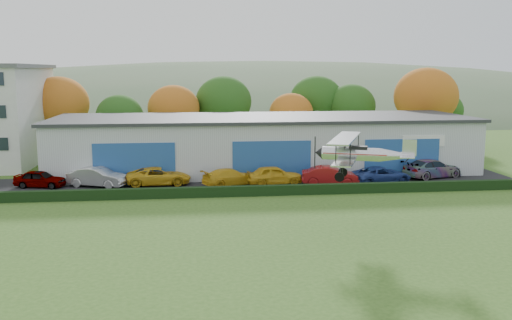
{
  "coord_description": "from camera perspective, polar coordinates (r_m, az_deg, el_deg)",
  "views": [
    {
      "loc": [
        -2.26,
        -26.88,
        9.75
      ],
      "look_at": [
        2.14,
        9.91,
        3.86
      ],
      "focal_mm": 39.55,
      "sensor_mm": 36.0,
      "label": 1
    }
  ],
  "objects": [
    {
      "name": "car_7",
      "position": [
        54.08,
        17.41,
        -0.81
      ],
      "size": [
        6.23,
        4.02,
        1.68
      ],
      "primitive_type": "imported",
      "rotation": [
        0.0,
        0.0,
        1.89
      ],
      "color": "gray",
      "rests_on": "apron"
    },
    {
      "name": "distant_hills",
      "position": [
        168.44,
        -7.48,
        1.18
      ],
      "size": [
        430.0,
        196.0,
        56.0
      ],
      "color": "#4C6642",
      "rests_on": "ground"
    },
    {
      "name": "car_3",
      "position": [
        48.15,
        -2.61,
        -1.72
      ],
      "size": [
        5.34,
        3.85,
        1.44
      ],
      "primitive_type": "imported",
      "rotation": [
        0.0,
        0.0,
        1.99
      ],
      "color": "gold",
      "rests_on": "apron"
    },
    {
      "name": "car_6",
      "position": [
        50.04,
        12.52,
        -1.5
      ],
      "size": [
        5.72,
        3.55,
        1.48
      ],
      "primitive_type": "imported",
      "rotation": [
        0.0,
        0.0,
        1.79
      ],
      "color": "navy",
      "rests_on": "apron"
    },
    {
      "name": "car_4",
      "position": [
        48.44,
        1.88,
        -1.54
      ],
      "size": [
        4.95,
        2.35,
        1.63
      ],
      "primitive_type": "imported",
      "rotation": [
        0.0,
        0.0,
        1.66
      ],
      "color": "gold",
      "rests_on": "apron"
    },
    {
      "name": "hedge",
      "position": [
        44.39,
        0.14,
        -3.12
      ],
      "size": [
        46.0,
        0.6,
        0.8
      ],
      "primitive_type": "cube",
      "color": "black",
      "rests_on": "ground"
    },
    {
      "name": "apron",
      "position": [
        49.14,
        -0.54,
        -2.38
      ],
      "size": [
        48.0,
        9.0,
        0.05
      ],
      "primitive_type": "cube",
      "color": "black",
      "rests_on": "ground"
    },
    {
      "name": "car_0",
      "position": [
        50.65,
        -21.01,
        -1.79
      ],
      "size": [
        4.48,
        2.56,
        1.44
      ],
      "primitive_type": "imported",
      "rotation": [
        0.0,
        0.0,
        1.35
      ],
      "color": "gray",
      "rests_on": "apron"
    },
    {
      "name": "ground",
      "position": [
        28.68,
        -1.93,
        -10.85
      ],
      "size": [
        300.0,
        300.0,
        0.0
      ],
      "primitive_type": "plane",
      "color": "#34591C",
      "rests_on": "ground"
    },
    {
      "name": "tree_belt",
      "position": [
        67.7,
        -4.19,
        5.5
      ],
      "size": [
        75.7,
        13.22,
        10.12
      ],
      "color": "#3D2614",
      "rests_on": "ground"
    },
    {
      "name": "car_5",
      "position": [
        48.67,
        7.51,
        -1.58
      ],
      "size": [
        5.09,
        2.56,
        1.6
      ],
      "primitive_type": "imported",
      "rotation": [
        0.0,
        0.0,
        1.39
      ],
      "color": "maroon",
      "rests_on": "apron"
    },
    {
      "name": "car_2",
      "position": [
        49.01,
        -9.8,
        -1.61
      ],
      "size": [
        5.6,
        2.85,
        1.51
      ],
      "primitive_type": "imported",
      "rotation": [
        0.0,
        0.0,
        1.63
      ],
      "color": "gold",
      "rests_on": "apron"
    },
    {
      "name": "car_1",
      "position": [
        49.37,
        -15.71,
        -1.65
      ],
      "size": [
        5.36,
        3.49,
        1.67
      ],
      "primitive_type": "imported",
      "rotation": [
        0.0,
        0.0,
        1.2
      ],
      "color": "silver",
      "rests_on": "apron"
    },
    {
      "name": "hangar",
      "position": [
        55.79,
        0.71,
        1.73
      ],
      "size": [
        40.6,
        12.6,
        5.3
      ],
      "color": "#B2B7BC",
      "rests_on": "ground"
    },
    {
      "name": "biplane",
      "position": [
        34.29,
        10.42,
        0.72
      ],
      "size": [
        6.07,
        6.75,
        2.57
      ],
      "rotation": [
        0.0,
        0.0,
        -0.39
      ],
      "color": "silver"
    }
  ]
}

